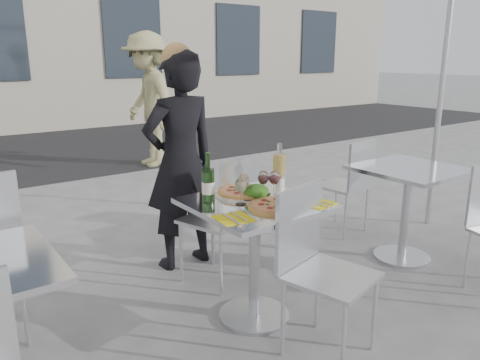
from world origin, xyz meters
TOP-DOWN VIEW (x-y plane):
  - ground at (0.00, 0.00)m, footprint 80.00×80.00m
  - street_asphalt at (0.00, 6.50)m, footprint 24.00×5.00m
  - main_table at (0.00, 0.00)m, footprint 0.72×0.72m
  - side_table_right at (1.50, 0.00)m, footprint 0.72×0.72m
  - chair_far at (0.13, 0.48)m, footprint 0.53×0.54m
  - chair_near at (0.08, -0.43)m, footprint 0.51×0.52m
  - side_chair_rfar at (1.57, 0.63)m, footprint 0.44×0.45m
  - woman_diner at (0.03, 0.95)m, footprint 0.60×0.40m
  - pedestrian_b at (1.34, 4.25)m, footprint 0.79×1.28m
  - pizza_near at (0.04, -0.15)m, footprint 0.33×0.33m
  - pizza_far at (0.03, 0.16)m, footprint 0.35×0.35m
  - salad_plate at (0.05, 0.05)m, footprint 0.22×0.22m
  - wine_bottle at (-0.23, 0.15)m, footprint 0.07×0.08m
  - carafe at (0.31, 0.15)m, footprint 0.08×0.08m
  - sugar_shaker at (0.25, 0.08)m, footprint 0.06×0.06m
  - wineglass_white_a at (-0.10, 0.01)m, footprint 0.07×0.07m
  - wineglass_white_b at (-0.02, 0.09)m, footprint 0.07×0.07m
  - wineglass_red_a at (0.11, 0.07)m, footprint 0.07×0.07m
  - wineglass_red_b at (0.16, 0.02)m, footprint 0.07×0.07m
  - napkin_left at (-0.27, -0.17)m, footprint 0.20×0.20m
  - napkin_right at (0.27, -0.23)m, footprint 0.21×0.21m

SIDE VIEW (x-z plane):
  - ground at x=0.00m, z-range 0.00..0.00m
  - street_asphalt at x=0.00m, z-range 0.00..0.00m
  - side_chair_rfar at x=1.57m, z-range 0.08..0.95m
  - main_table at x=0.00m, z-range 0.16..0.91m
  - side_table_right at x=1.50m, z-range 0.16..0.91m
  - chair_near at x=0.08m, z-range 0.08..1.00m
  - chair_far at x=0.13m, z-range 0.08..1.01m
  - napkin_left at x=-0.27m, z-range 0.75..0.76m
  - napkin_right at x=0.27m, z-range 0.75..0.76m
  - pizza_near at x=0.04m, z-range 0.75..0.77m
  - pizza_far at x=0.03m, z-range 0.75..0.78m
  - salad_plate at x=0.05m, z-range 0.74..0.83m
  - sugar_shaker at x=0.25m, z-range 0.75..0.86m
  - woman_diner at x=0.03m, z-range 0.00..1.62m
  - wineglass_white_a at x=-0.10m, z-range 0.78..0.94m
  - wineglass_white_b at x=-0.02m, z-range 0.78..0.94m
  - wineglass_red_a at x=0.11m, z-range 0.78..0.94m
  - wineglass_red_b at x=0.16m, z-range 0.78..0.94m
  - wine_bottle at x=-0.23m, z-range 0.72..1.01m
  - carafe at x=0.31m, z-range 0.72..1.01m
  - pedestrian_b at x=1.34m, z-range 0.00..1.92m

